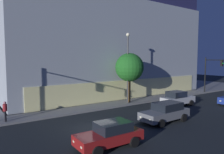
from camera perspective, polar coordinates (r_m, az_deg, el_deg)
name	(u,v)px	position (r m, az deg, el deg)	size (l,w,h in m)	color
ground_plane	(95,130)	(17.56, -4.59, -13.60)	(120.00, 120.00, 0.00)	black
sidewalk_corner	(10,85)	(50.43, -25.24, -1.82)	(80.00, 60.00, 0.15)	slate
modern_building	(88,43)	(38.90, -6.30, 8.91)	(30.76, 23.63, 16.77)	#4C4C51
traffic_light_far_corner	(217,68)	(36.94, 25.86, 2.21)	(0.36, 4.95, 5.59)	black
street_lamp_sidewalk	(128,60)	(26.03, 4.17, 4.54)	(0.44, 0.44, 8.44)	#434343
sidewalk_tree	(129,67)	(26.65, 4.61, 2.52)	(3.50, 3.50, 6.08)	#4B361E
pedestrian_waiting	(5,110)	(20.92, -26.30, -7.69)	(0.36, 0.36, 1.74)	black
car_red	(110,134)	(14.10, -0.53, -14.82)	(4.35, 2.06, 1.58)	maroon
car_grey	(165,112)	(19.85, 13.86, -8.92)	(4.77, 2.12, 1.69)	slate
car_silver	(177,99)	(26.69, 16.82, -5.44)	(4.28, 2.04, 1.74)	#B7BABF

